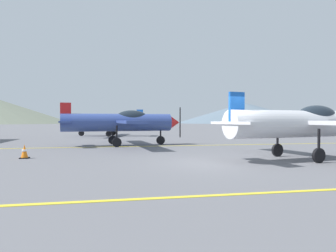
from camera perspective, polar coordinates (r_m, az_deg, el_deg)
ground_plane at (r=11.96m, az=9.60°, el=-6.69°), size 400.00×400.00×0.00m
apron_line_near at (r=7.67m, az=22.73°, el=-11.14°), size 80.00×0.16×0.01m
apron_line_far at (r=19.27m, az=1.55°, el=-3.69°), size 80.00×0.16×0.01m
airplane_near at (r=14.00m, az=24.25°, el=0.54°), size 7.81×8.92×2.67m
airplane_mid at (r=19.71m, az=-8.48°, el=0.77°), size 7.78×8.94×2.67m
airplane_far at (r=31.56m, az=-11.44°, el=0.89°), size 7.82×8.90×2.67m
car_sedan at (r=32.51m, az=17.45°, el=-0.30°), size 4.00×4.53×1.62m
traffic_cone_front at (r=14.32m, az=-25.12°, el=-4.33°), size 0.36×0.36×0.59m
hill_centerleft at (r=158.87m, az=14.09°, el=2.36°), size 69.40×69.40×10.22m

